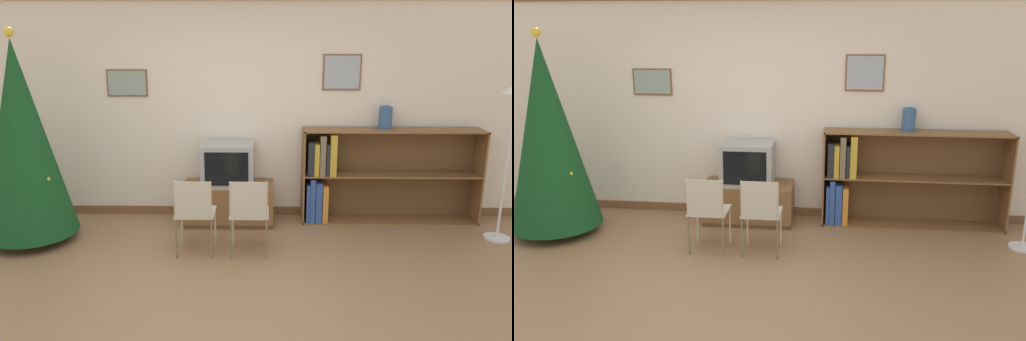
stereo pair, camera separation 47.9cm
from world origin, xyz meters
The scene contains 9 objects.
ground_plane centered at (0.00, 0.00, 0.00)m, with size 24.00×24.00×0.00m, color #936B47.
wall_back centered at (0.00, 2.25, 1.35)m, with size 8.93×0.11×2.70m.
christmas_tree centered at (-2.23, 1.33, 1.14)m, with size 0.99×0.99×2.29m.
tv_console centered at (-0.10, 1.92, 0.24)m, with size 1.08×0.52×0.48m.
television centered at (-0.10, 1.92, 0.73)m, with size 0.61×0.49×0.50m.
folding_chair_left centered at (-0.37, 0.98, 0.47)m, with size 0.40×0.40×0.82m.
folding_chair_right centered at (0.18, 0.98, 0.47)m, with size 0.40×0.40×0.82m.
bookshelf centered at (1.49, 2.03, 0.57)m, with size 2.12×0.36×1.14m.
vase centered at (1.76, 2.06, 1.28)m, with size 0.16×0.16×0.27m.
Camera 2 is at (0.82, -3.76, 2.21)m, focal length 35.00 mm.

